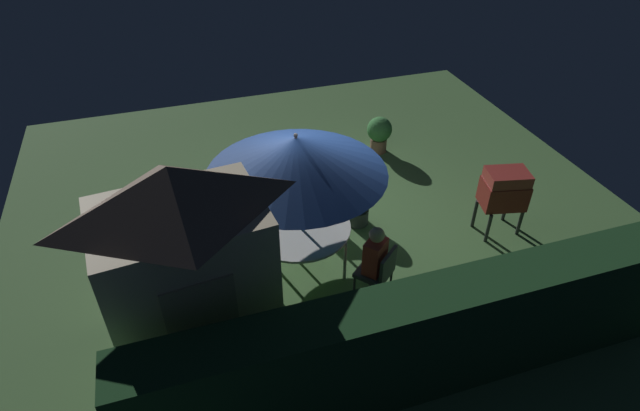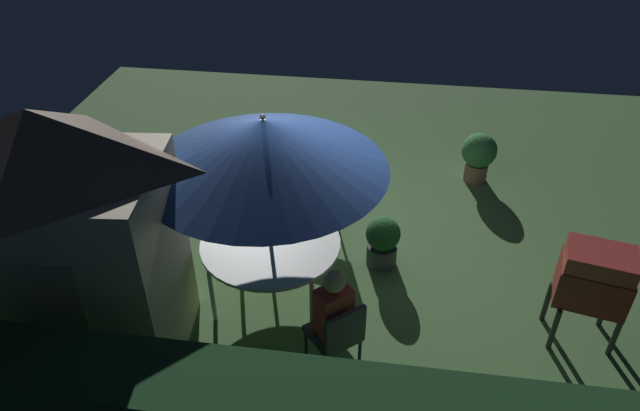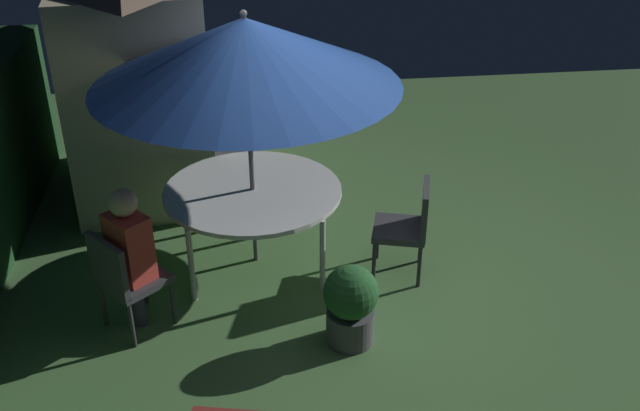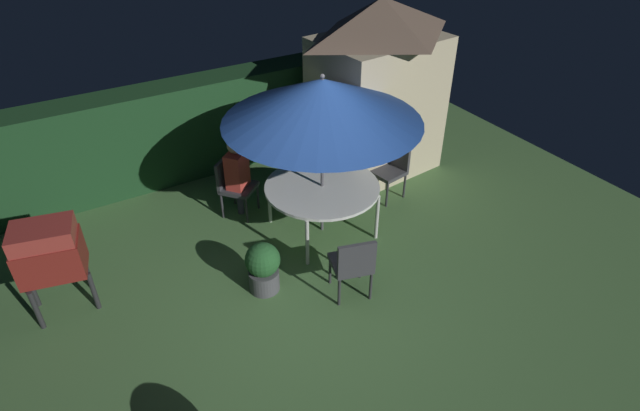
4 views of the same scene
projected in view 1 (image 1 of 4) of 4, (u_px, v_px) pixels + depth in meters
name	position (u px, v px, depth m)	size (l,w,h in m)	color
ground_plane	(325.00, 220.00, 9.21)	(11.00, 11.00, 0.00)	#47703D
hedge_backdrop	(419.00, 342.00, 6.07)	(6.78, 0.62, 1.59)	#193D1E
garden_shed	(187.00, 265.00, 6.18)	(2.17, 1.67, 2.83)	#C6B793
patio_table	(299.00, 228.00, 7.89)	(1.60, 1.60, 0.75)	white
patio_umbrella	(296.00, 155.00, 7.12)	(2.58, 2.58, 2.35)	#4C4C51
bbq_grill	(504.00, 190.00, 8.47)	(0.79, 0.64, 1.20)	maroon
chair_near_shed	(379.00, 271.00, 7.42)	(0.65, 0.65, 0.90)	#38383D
chair_far_side	(299.00, 186.00, 9.14)	(0.57, 0.57, 0.90)	#38383D
chair_toward_hedge	(210.00, 268.00, 7.47)	(0.54, 0.53, 0.90)	#38383D
potted_plant_by_shed	(358.00, 206.00, 8.94)	(0.43, 0.43, 0.69)	#4C4C51
potted_plant_by_grill	(379.00, 132.00, 10.87)	(0.53, 0.53, 0.79)	#936651
person_in_red	(375.00, 255.00, 7.30)	(0.41, 0.40, 1.26)	#CC3D33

